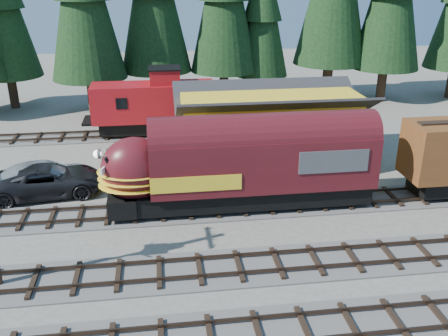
{
  "coord_description": "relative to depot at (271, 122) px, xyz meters",
  "views": [
    {
      "loc": [
        -7.47,
        -21.02,
        12.84
      ],
      "look_at": [
        -4.06,
        4.0,
        2.51
      ],
      "focal_mm": 40.0,
      "sensor_mm": 36.0,
      "label": 1
    }
  ],
  "objects": [
    {
      "name": "track_spur",
      "position": [
        -10.0,
        7.5,
        -2.9
      ],
      "size": [
        32.0,
        3.2,
        0.33
      ],
      "color": "#4C4947",
      "rests_on": "ground"
    },
    {
      "name": "pickup_truck_b",
      "position": [
        -14.51,
        -2.46,
        -2.06
      ],
      "size": [
        6.72,
        4.32,
        1.81
      ],
      "primitive_type": "imported",
      "rotation": [
        0.0,
        0.0,
        1.88
      ],
      "color": "#B3B6BB",
      "rests_on": "ground"
    },
    {
      "name": "depot",
      "position": [
        0.0,
        0.0,
        0.0
      ],
      "size": [
        12.8,
        7.0,
        5.3
      ],
      "color": "gold",
      "rests_on": "ground"
    },
    {
      "name": "caboose",
      "position": [
        -7.74,
        7.5,
        -0.47
      ],
      "size": [
        9.62,
        2.79,
        5.0
      ],
      "color": "black",
      "rests_on": "ground"
    },
    {
      "name": "pickup_truck_a",
      "position": [
        -14.19,
        -3.18,
        -2.04
      ],
      "size": [
        6.99,
        3.91,
        1.85
      ],
      "primitive_type": "imported",
      "rotation": [
        0.0,
        0.0,
        1.7
      ],
      "color": "black",
      "rests_on": "ground"
    },
    {
      "name": "locomotive",
      "position": [
        -3.49,
        -6.5,
        -0.52
      ],
      "size": [
        15.26,
        3.03,
        4.15
      ],
      "color": "black",
      "rests_on": "ground"
    },
    {
      "name": "ground",
      "position": [
        0.0,
        -10.5,
        -2.96
      ],
      "size": [
        120.0,
        120.0,
        0.0
      ],
      "primitive_type": "plane",
      "color": "#6B665B",
      "rests_on": "ground"
    }
  ]
}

